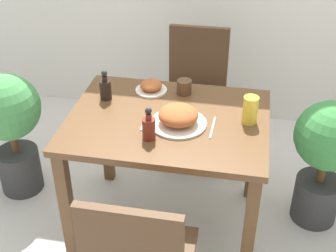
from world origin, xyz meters
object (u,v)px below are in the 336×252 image
side_plate (151,87)px  food_plate (178,117)px  chair_far (195,88)px  drink_cup (184,87)px  potted_plant_left (10,123)px  potted_plant_right (326,153)px  condiment_bottle (149,127)px  juice_glass (250,110)px  sauce_bottle (105,88)px

side_plate → food_plate: bearing=-56.3°
chair_far → drink_cup: size_ratio=10.85×
drink_cup → potted_plant_left: drink_cup is taller
chair_far → potted_plant_right: chair_far is taller
chair_far → potted_plant_right: 0.98m
potted_plant_right → food_plate: bearing=-161.3°
condiment_bottle → potted_plant_right: condiment_bottle is taller
side_plate → chair_far: bearing=70.0°
juice_glass → sauce_bottle: size_ratio=0.85×
side_plate → sauce_bottle: bearing=-150.6°
side_plate → juice_glass: bearing=-21.9°
sauce_bottle → potted_plant_right: (1.22, 0.08, -0.33)m
side_plate → potted_plant_right: bearing=-2.5°
food_plate → side_plate: food_plate is taller
side_plate → condiment_bottle: size_ratio=1.05×
potted_plant_right → chair_far: bearing=145.3°
side_plate → drink_cup: bearing=3.8°
chair_far → food_plate: size_ratio=3.12×
food_plate → drink_cup: food_plate is taller
drink_cup → chair_far: bearing=89.8°
condiment_bottle → food_plate: bearing=51.8°
side_plate → sauce_bottle: (-0.22, -0.13, 0.04)m
juice_glass → drink_cup: bearing=147.6°
drink_cup → sauce_bottle: size_ratio=0.49×
food_plate → side_plate: 0.37m
food_plate → condiment_bottle: condiment_bottle is taller
chair_far → drink_cup: (-0.00, -0.50, 0.27)m
potted_plant_right → condiment_bottle: bearing=-155.4°
sauce_bottle → condiment_bottle: bearing=-46.4°
side_plate → condiment_bottle: 0.47m
chair_far → sauce_bottle: sauce_bottle is taller
drink_cup → food_plate: bearing=-86.1°
chair_far → side_plate: size_ratio=5.05×
drink_cup → potted_plant_right: drink_cup is taller
juice_glass → potted_plant_left: (-1.40, 0.11, -0.31)m
sauce_bottle → condiment_bottle: size_ratio=1.00×
condiment_bottle → potted_plant_left: 1.04m
chair_far → drink_cup: bearing=-90.2°
chair_far → condiment_bottle: (-0.10, -0.97, 0.30)m
juice_glass → potted_plant_left: 1.44m
chair_far → potted_plant_left: 1.21m
food_plate → side_plate: size_ratio=1.62×
juice_glass → condiment_bottle: condiment_bottle is taller
condiment_bottle → potted_plant_left: (-0.94, 0.34, -0.31)m
drink_cup → sauce_bottle: bearing=-161.3°
chair_far → food_plate: (0.02, -0.83, 0.28)m
food_plate → juice_glass: juice_glass is taller
juice_glass → condiment_bottle: (-0.46, -0.24, -0.01)m
drink_cup → juice_glass: (0.37, -0.24, 0.03)m
side_plate → condiment_bottle: condiment_bottle is taller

